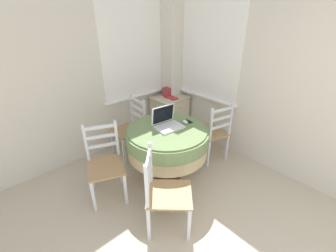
% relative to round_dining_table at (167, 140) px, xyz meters
% --- Properties ---
extents(corner_room_shell, '(4.44, 5.23, 2.55)m').
position_rel_round_dining_table_xyz_m(corner_room_shell, '(0.33, -0.02, 0.71)').
color(corner_room_shell, beige).
rests_on(corner_room_shell, ground_plane).
extents(round_dining_table, '(1.05, 1.05, 0.73)m').
position_rel_round_dining_table_xyz_m(round_dining_table, '(0.00, 0.00, 0.00)').
color(round_dining_table, '#4C3D2D').
rests_on(round_dining_table, ground_plane).
extents(laptop, '(0.36, 0.31, 0.26)m').
position_rel_round_dining_table_xyz_m(laptop, '(0.04, 0.05, 0.21)').
color(laptop, white).
rests_on(laptop, round_dining_table).
extents(computer_mouse, '(0.05, 0.08, 0.04)m').
position_rel_round_dining_table_xyz_m(computer_mouse, '(0.27, -0.04, 0.18)').
color(computer_mouse, white).
rests_on(computer_mouse, round_dining_table).
extents(cell_phone, '(0.06, 0.12, 0.01)m').
position_rel_round_dining_table_xyz_m(cell_phone, '(0.34, -0.04, 0.16)').
color(cell_phone, black).
rests_on(cell_phone, round_dining_table).
extents(dining_chair_near_back_window, '(0.46, 0.42, 0.91)m').
position_rel_round_dining_table_xyz_m(dining_chair_near_back_window, '(-0.03, 0.79, -0.14)').
color(dining_chair_near_back_window, '#A87F51').
rests_on(dining_chair_near_back_window, ground_plane).
extents(dining_chair_near_right_window, '(0.49, 0.52, 0.91)m').
position_rel_round_dining_table_xyz_m(dining_chair_near_right_window, '(0.79, -0.13, -0.14)').
color(dining_chair_near_right_window, '#A87F51').
rests_on(dining_chair_near_right_window, ground_plane).
extents(dining_chair_camera_near, '(0.60, 0.60, 0.91)m').
position_rel_round_dining_table_xyz_m(dining_chair_camera_near, '(-0.56, -0.57, -0.14)').
color(dining_chair_camera_near, '#A87F51').
rests_on(dining_chair_camera_near, ground_plane).
extents(dining_chair_left_flank, '(0.55, 0.56, 0.91)m').
position_rel_round_dining_table_xyz_m(dining_chair_left_flank, '(-0.75, 0.25, -0.14)').
color(dining_chair_left_flank, '#A87F51').
rests_on(dining_chair_left_flank, ground_plane).
extents(corner_cabinet, '(0.57, 0.50, 0.69)m').
position_rel_round_dining_table_xyz_m(corner_cabinet, '(0.89, 0.91, -0.23)').
color(corner_cabinet, beige).
rests_on(corner_cabinet, ground_plane).
extents(storage_box, '(0.16, 0.13, 0.15)m').
position_rel_round_dining_table_xyz_m(storage_box, '(0.91, 0.98, 0.19)').
color(storage_box, '#9E3338').
rests_on(storage_box, corner_cabinet).
extents(book_on_cabinet, '(0.12, 0.24, 0.02)m').
position_rel_round_dining_table_xyz_m(book_on_cabinet, '(0.86, 0.85, 0.13)').
color(book_on_cabinet, '#BC3338').
rests_on(book_on_cabinet, corner_cabinet).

